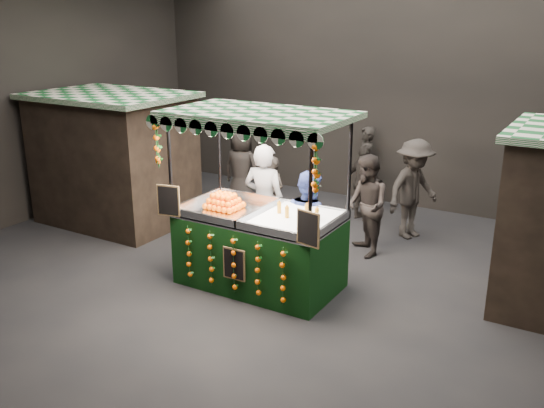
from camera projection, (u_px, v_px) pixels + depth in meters
The scene contains 12 objects.
ground at pixel (279, 285), 9.26m from camera, with size 12.00×12.00×0.00m, color black.
market_hall at pixel (280, 65), 8.23m from camera, with size 12.10×10.10×5.05m.
neighbour_stall_left at pixel (114, 158), 11.83m from camera, with size 3.00×2.20×2.60m.
juice_stall at pixel (259, 235), 9.01m from camera, with size 2.81×1.65×2.72m.
vendor_grey at pixel (264, 203), 9.99m from camera, with size 0.79×0.56×2.02m.
vendor_blue at pixel (308, 223), 9.46m from camera, with size 1.01×0.90×1.72m.
shopper_0 at pixel (271, 196), 11.23m from camera, with size 0.60×0.44×1.51m.
shopper_1 at pixel (366, 206), 10.20m from camera, with size 1.08×1.10×1.79m.
shopper_2 at pixel (364, 183), 12.01m from camera, with size 1.00×0.71×1.57m.
shopper_3 at pixel (413, 189), 11.01m from camera, with size 1.13×1.40×1.89m.
shopper_4 at pixel (241, 169), 12.63m from camera, with size 0.87×0.58×1.77m.
shopper_6 at pixel (365, 166), 12.99m from camera, with size 0.69×0.76×1.74m.
Camera 1 is at (4.23, -7.29, 4.05)m, focal length 39.05 mm.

